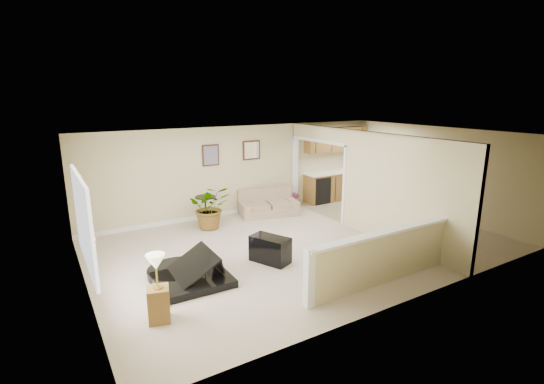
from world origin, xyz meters
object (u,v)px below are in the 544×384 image
small_plant (295,203)px  lamp_stand (158,293)px  piano (187,255)px  loveseat (267,202)px  piano_bench (270,249)px  palm_plant (210,207)px  accent_table (206,207)px

small_plant → lamp_stand: size_ratio=0.48×
small_plant → lamp_stand: bearing=-143.1°
piano → loveseat: bearing=41.7°
piano_bench → loveseat: bearing=60.6°
palm_plant → small_plant: (2.81, 0.27, -0.34)m
loveseat → palm_plant: palm_plant is taller
piano_bench → lamp_stand: 2.74m
piano_bench → small_plant: (2.58, 2.86, -0.05)m
accent_table → loveseat: bearing=0.3°
piano → loveseat: 4.46m
loveseat → lamp_stand: (-4.19, -3.92, 0.10)m
piano_bench → loveseat: 3.36m
piano_bench → palm_plant: 2.62m
small_plant → lamp_stand: 6.42m
palm_plant → lamp_stand: (-2.32, -3.59, -0.10)m
piano_bench → piano: bearing=179.1°
piano_bench → accent_table: accent_table is taller
loveseat → accent_table: (-1.87, -0.01, 0.14)m
small_plant → piano_bench: bearing=-132.1°
piano_bench → palm_plant: (-0.23, 2.59, 0.29)m
piano → small_plant: bearing=34.4°
palm_plant → small_plant: size_ratio=2.44×
accent_table → small_plant: accent_table is taller
small_plant → accent_table: bearing=178.7°
piano → small_plant: 5.16m
accent_table → palm_plant: bearing=-90.3°
lamp_stand → small_plant: bearing=36.9°
palm_plant → piano: bearing=-120.4°
loveseat → palm_plant: 1.92m
accent_table → lamp_stand: (-2.32, -3.92, -0.04)m
piano_bench → small_plant: piano_bench is taller
piano → lamp_stand: (-0.81, -1.03, -0.06)m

